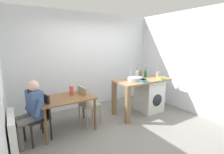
{
  "coord_description": "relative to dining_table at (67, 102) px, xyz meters",
  "views": [
    {
      "loc": [
        -1.94,
        -2.72,
        1.88
      ],
      "look_at": [
        0.04,
        0.45,
        1.09
      ],
      "focal_mm": 26.5,
      "sensor_mm": 36.0,
      "label": 1
    }
  ],
  "objects": [
    {
      "name": "bottle_squat_brown",
      "position": [
        2.12,
        0.08,
        0.36
      ],
      "size": [
        0.06,
        0.06,
        0.19
      ],
      "color": "brown",
      "rests_on": "kitchen_counter"
    },
    {
      "name": "chair_person_seat",
      "position": [
        -0.55,
        -0.08,
        -0.14
      ],
      "size": [
        0.5,
        0.5,
        0.9
      ],
      "rotation": [
        0.0,
        0.0,
        1.85
      ],
      "color": "black",
      "rests_on": "ground_plane"
    },
    {
      "name": "dining_table",
      "position": [
        0.0,
        0.0,
        0.0
      ],
      "size": [
        1.1,
        0.76,
        0.74
      ],
      "color": "brown",
      "rests_on": "ground_plane"
    },
    {
      "name": "bottle_tall_green",
      "position": [
        2.01,
        0.11,
        0.38
      ],
      "size": [
        0.08,
        0.08,
        0.24
      ],
      "color": "silver",
      "rests_on": "kitchen_counter"
    },
    {
      "name": "seated_person",
      "position": [
        -0.7,
        -0.12,
        0.03
      ],
      "size": [
        0.55,
        0.54,
        1.2
      ],
      "rotation": [
        0.0,
        0.0,
        1.85
      ],
      "color": "#595651",
      "rests_on": "ground_plane"
    },
    {
      "name": "scissors",
      "position": [
        1.93,
        -0.26,
        0.28
      ],
      "size": [
        0.15,
        0.06,
        0.01
      ],
      "color": "#B2B2B7",
      "rests_on": "kitchen_counter"
    },
    {
      "name": "utensil_crock",
      "position": [
        2.61,
        -0.11,
        0.35
      ],
      "size": [
        0.11,
        0.11,
        0.3
      ],
      "color": "gray",
      "rests_on": "kitchen_counter"
    },
    {
      "name": "washing_machine",
      "position": [
        2.24,
        -0.17,
        -0.21
      ],
      "size": [
        0.6,
        0.61,
        0.86
      ],
      "color": "silver",
      "rests_on": "ground_plane"
    },
    {
      "name": "bottle_clear_small",
      "position": [
        2.25,
        0.02,
        0.39
      ],
      "size": [
        0.07,
        0.07,
        0.26
      ],
      "color": "#19592D",
      "rests_on": "kitchen_counter"
    },
    {
      "name": "sink_basin",
      "position": [
        1.72,
        -0.16,
        0.32
      ],
      "size": [
        0.38,
        0.38,
        0.09
      ],
      "primitive_type": "cylinder",
      "color": "#9EA0A5",
      "rests_on": "kitchen_counter"
    },
    {
      "name": "mixing_bowl",
      "position": [
        1.8,
        -0.36,
        0.31
      ],
      "size": [
        0.22,
        0.22,
        0.06
      ],
      "color": "teal",
      "rests_on": "kitchen_counter"
    },
    {
      "name": "colander",
      "position": [
        2.43,
        -0.38,
        0.31
      ],
      "size": [
        0.2,
        0.2,
        0.06
      ],
      "color": "#A8C63D",
      "rests_on": "kitchen_counter"
    },
    {
      "name": "vase",
      "position": [
        0.15,
        0.1,
        0.2
      ],
      "size": [
        0.09,
        0.09,
        0.2
      ],
      "primitive_type": "cylinder",
      "color": "#D84C38",
      "rests_on": "dining_table"
    },
    {
      "name": "chair_opposite",
      "position": [
        0.48,
        0.04,
        -0.14
      ],
      "size": [
        0.44,
        0.44,
        0.9
      ],
      "rotation": [
        0.0,
        0.0,
        -1.46
      ],
      "color": "gray",
      "rests_on": "ground_plane"
    },
    {
      "name": "tap",
      "position": [
        1.72,
        0.02,
        0.42
      ],
      "size": [
        0.02,
        0.02,
        0.28
      ],
      "primitive_type": "cylinder",
      "color": "#B2B2B7",
      "rests_on": "kitchen_counter"
    },
    {
      "name": "radiator",
      "position": [
        -1.02,
        -0.3,
        -0.29
      ],
      "size": [
        0.1,
        0.8,
        0.7
      ],
      "primitive_type": "cube",
      "color": "white",
      "rests_on": "ground_plane"
    },
    {
      "name": "ground_plane",
      "position": [
        1.0,
        -0.6,
        -0.64
      ],
      "size": [
        5.46,
        5.46,
        0.0
      ],
      "primitive_type": "plane",
      "color": "slate"
    },
    {
      "name": "wall_back",
      "position": [
        1.0,
        1.15,
        0.71
      ],
      "size": [
        4.6,
        0.1,
        2.7
      ],
      "primitive_type": "cube",
      "color": "silver",
      "rests_on": "ground_plane"
    },
    {
      "name": "kitchen_counter",
      "position": [
        1.77,
        -0.16,
        0.12
      ],
      "size": [
        1.5,
        0.68,
        0.92
      ],
      "color": "olive",
      "rests_on": "ground_plane"
    },
    {
      "name": "wall_counter_side",
      "position": [
        3.15,
        -0.6,
        0.71
      ],
      "size": [
        0.1,
        3.8,
        2.7
      ],
      "primitive_type": "cube",
      "color": "silver",
      "rests_on": "ground_plane"
    }
  ]
}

